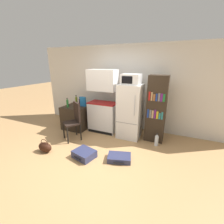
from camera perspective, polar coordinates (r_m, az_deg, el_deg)
ground_plane at (r=3.60m, az=-7.10°, el=-16.55°), size 24.00×24.00×0.00m
wall_back at (r=4.78m, az=6.81°, el=8.94°), size 6.40×0.10×2.58m
side_table at (r=5.03m, az=-13.27°, el=-1.81°), size 0.76×0.74×0.74m
kitchen_hutch at (r=4.53m, az=-3.51°, el=2.92°), size 0.87×0.49×1.88m
refrigerator at (r=4.20m, az=6.83°, el=0.16°), size 0.63×0.60×1.51m
microwave at (r=4.02m, az=7.30°, el=12.31°), size 0.48×0.44×0.27m
bookshelf at (r=4.12m, az=16.52°, el=1.03°), size 0.49×0.39×1.77m
bottle_milk_white at (r=4.64m, az=-13.22°, el=2.38°), size 0.09×0.09×0.19m
bottle_amber_beer at (r=4.47m, az=-12.95°, el=1.76°), size 0.07×0.07×0.18m
bottle_olive_oil at (r=5.02m, az=-13.41°, el=4.18°), size 0.07×0.07×0.32m
bottle_green_tall at (r=4.80m, az=-16.60°, el=3.16°), size 0.07×0.07×0.29m
bottle_clear_short at (r=5.09m, az=-10.99°, el=3.82°), size 0.06×0.06×0.17m
bottle_wine_dark at (r=4.91m, az=-12.11°, el=3.80°), size 0.06×0.06×0.29m
bowl at (r=4.88m, az=-13.57°, el=2.41°), size 0.15×0.15×0.04m
cereal_box at (r=4.80m, az=-11.00°, el=3.91°), size 0.19×0.07×0.30m
chair at (r=4.22m, az=-14.11°, el=-2.33°), size 0.55×0.55×1.04m
suitcase_large_flat at (r=3.57m, az=-10.52°, el=-15.44°), size 0.54×0.48×0.16m
suitcase_small_flat at (r=3.45m, az=2.79°, el=-16.99°), size 0.58×0.46×0.12m
handbag at (r=4.02m, az=-24.16°, el=-12.08°), size 0.36×0.20×0.33m
water_bottle_front at (r=4.09m, az=16.60°, el=-10.35°), size 0.09×0.09×0.34m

